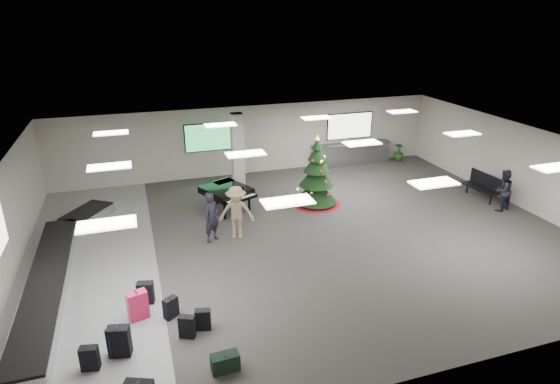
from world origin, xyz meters
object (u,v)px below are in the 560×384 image
object	(u,v)px
grand_piano	(227,192)
potted_plant_right	(399,152)
christmas_tree	(316,181)
traveler_bench	(503,190)
traveler_a	(212,217)
pink_suitcase	(138,306)
service_counter	(351,154)
baggage_carousel	(57,268)
bench	(482,185)
potted_plant_left	(324,165)
traveler_b	(236,212)

from	to	relation	value
grand_piano	potted_plant_right	distance (m)	10.32
christmas_tree	traveler_bench	size ratio (longest dim) A/B	1.73
traveler_a	pink_suitcase	bearing A→B (deg)	-161.47
service_counter	christmas_tree	world-z (taller)	christmas_tree
baggage_carousel	grand_piano	distance (m)	6.56
bench	traveler_bench	distance (m)	1.24
pink_suitcase	grand_piano	size ratio (longest dim) A/B	0.34
baggage_carousel	service_counter	size ratio (longest dim) A/B	2.40
service_counter	bench	world-z (taller)	service_counter
bench	potted_plant_right	world-z (taller)	bench
pink_suitcase	potted_plant_left	distance (m)	12.59
baggage_carousel	bench	world-z (taller)	bench
christmas_tree	grand_piano	xyz separation A→B (m)	(-3.50, 0.44, -0.20)
christmas_tree	grand_piano	world-z (taller)	christmas_tree
pink_suitcase	grand_piano	bearing A→B (deg)	43.47
pink_suitcase	traveler_a	bearing A→B (deg)	39.31
christmas_tree	traveler_b	world-z (taller)	christmas_tree
potted_plant_right	traveler_b	bearing A→B (deg)	-149.16
pink_suitcase	potted_plant_left	world-z (taller)	pink_suitcase
christmas_tree	traveler_bench	world-z (taller)	christmas_tree
grand_piano	traveler_b	distance (m)	2.38
service_counter	traveler_a	bearing A→B (deg)	-143.28
traveler_bench	traveler_b	bearing A→B (deg)	-18.89
traveler_a	potted_plant_right	size ratio (longest dim) A/B	1.88
bench	traveler_a	world-z (taller)	traveler_a
pink_suitcase	bench	bearing A→B (deg)	0.29
traveler_bench	potted_plant_right	xyz separation A→B (m)	(-0.38, 6.79, -0.36)
baggage_carousel	service_counter	xyz separation A→B (m)	(12.84, 6.73, 0.33)
baggage_carousel	traveler_b	world-z (taller)	traveler_b
baggage_carousel	potted_plant_left	xyz separation A→B (m)	(11.09, 5.96, 0.16)
bench	potted_plant_left	world-z (taller)	bench
christmas_tree	potted_plant_left	size ratio (longest dim) A/B	3.85
grand_piano	potted_plant_left	bearing A→B (deg)	4.69
traveler_bench	service_counter	bearing A→B (deg)	-80.45
baggage_carousel	traveler_bench	distance (m)	15.87
grand_piano	traveler_b	xyz separation A→B (m)	(-0.18, -2.37, 0.16)
traveler_a	traveler_b	world-z (taller)	traveler_b
grand_piano	traveler_bench	xyz separation A→B (m)	(10.07, -3.27, 0.05)
pink_suitcase	grand_piano	distance (m)	7.00
traveler_a	potted_plant_right	world-z (taller)	traveler_a
potted_plant_right	grand_piano	bearing A→B (deg)	-160.02
baggage_carousel	bench	xyz separation A→B (m)	(15.96, 0.99, 0.39)
traveler_a	grand_piano	bearing A→B (deg)	30.02
pink_suitcase	potted_plant_right	bearing A→B (deg)	19.96
bench	traveler_b	world-z (taller)	traveler_b
bench	traveler_a	xyz separation A→B (m)	(-11.19, -0.28, 0.26)
traveler_b	potted_plant_left	world-z (taller)	traveler_b
baggage_carousel	grand_piano	size ratio (longest dim) A/B	4.17
baggage_carousel	traveler_bench	bearing A→B (deg)	-0.80
traveler_a	potted_plant_left	xyz separation A→B (m)	(6.32, 5.25, -0.49)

